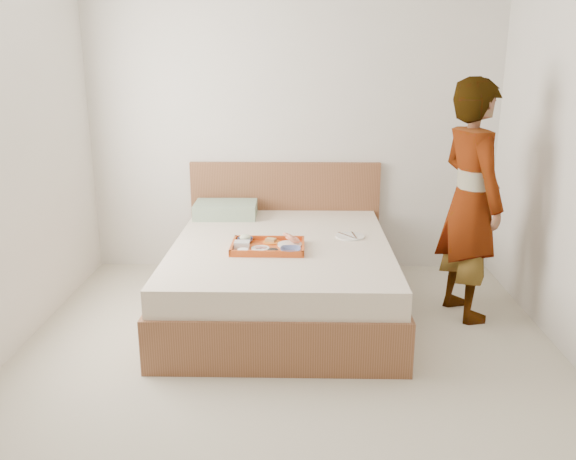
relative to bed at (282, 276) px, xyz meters
The scene contains 17 objects.
ground 1.04m from the bed, 86.27° to the right, with size 3.50×4.00×0.01m, color #BFB4A1.
wall_back 1.44m from the bed, 86.27° to the left, with size 3.50×0.01×2.60m, color silver.
wall_front 3.17m from the bed, 88.76° to the right, with size 3.50×0.01×2.60m, color silver.
bed is the anchor object (origin of this frame).
headboard 0.99m from the bed, 90.00° to the left, with size 1.65×0.06×0.95m, color brown.
pillow 0.92m from the bed, 124.62° to the left, with size 0.51×0.35×0.12m, color #8FAC88.
tray 0.35m from the bed, 116.99° to the right, with size 0.51×0.37×0.05m, color #CF581C.
prawn_plate 0.31m from the bed, 61.75° to the right, with size 0.17×0.17×0.01m, color white.
navy_bowl_big 0.42m from the bed, 76.06° to the right, with size 0.14×0.14×0.04m, color navy.
sauce_dish 0.43m from the bed, 98.87° to the right, with size 0.07×0.07×0.03m, color black.
meat_plate 0.38m from the bed, 123.57° to the right, with size 0.13×0.13×0.01m, color white.
bread_plate 0.30m from the bed, 139.73° to the right, with size 0.12×0.12×0.01m, color orange.
salad_bowl 0.40m from the bed, 167.56° to the right, with size 0.11×0.11×0.03m, color navy.
plastic_tub 0.44m from the bed, 145.28° to the right, with size 0.11×0.09×0.05m, color silver.
cheese_round 0.49m from the bed, 130.20° to the right, with size 0.07×0.07×0.03m, color white.
dinner_plate 0.59m from the bed, 15.08° to the left, with size 0.22×0.22×0.01m, color white.
person 1.45m from the bed, ahead, with size 0.62×0.41×1.70m, color beige.
Camera 1 is at (0.07, -3.13, 1.80)m, focal length 37.18 mm.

